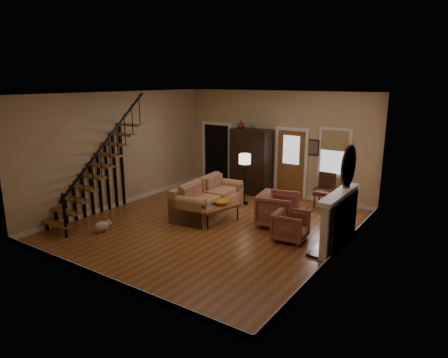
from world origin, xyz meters
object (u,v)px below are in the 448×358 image
Objects in this scene: sofa at (208,199)px; armchair_right at (278,210)px; armoire at (251,162)px; floor_lamp at (245,179)px; coffee_table at (216,214)px; armchair_left at (291,226)px; side_chair at (324,191)px.

armchair_right is at bearing 0.35° from sofa.
armoire is 1.25m from floor_lamp.
sofa is 2.02m from armchair_right.
sofa is 0.72m from coffee_table.
armchair_left is (2.68, -0.43, -0.10)m from sofa.
armchair_right is at bearing -102.19° from side_chair.
armchair_left is at bearing -37.35° from floor_lamp.
armchair_right is at bearing -47.01° from armoire.
floor_lamp is at bearing 45.09° from armchair_right.
armoire is 3.15m from armchair_right.
armoire is 3.08m from coffee_table.
coffee_table is at bearing -83.22° from floor_lamp.
side_chair reaches higher than coffee_table.
sofa is 1.43m from floor_lamp.
coffee_table is 1.16× the size of side_chair.
coffee_table is at bearing 102.64° from armchair_right.
floor_lamp reaches higher than armchair_left.
sofa is at bearing -136.99° from side_chair.
coffee_table is (0.55, -0.41, -0.22)m from sofa.
sofa is 1.56× the size of floor_lamp.
side_chair is (0.44, 2.06, 0.08)m from armchair_right.
sofa is at bearing 85.64° from armchair_right.
floor_lamp is (-1.67, 1.13, 0.33)m from armchair_right.
armoire reaches higher than armchair_left.
sofa reaches higher than coffee_table.
side_chair is at bearing -4.48° from armoire.
armoire is 2.06× the size of side_chair.
sofa is 2.32× the size of side_chair.
armchair_left is at bearing -0.64° from coffee_table.
armchair_left is 2.97m from floor_lamp.
sofa is 3.13× the size of armchair_left.
armchair_left is at bearing -145.21° from armchair_right.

